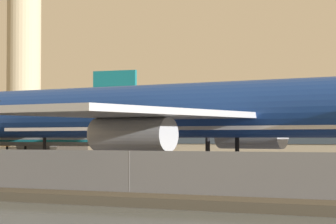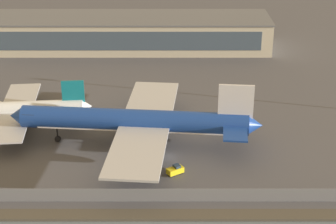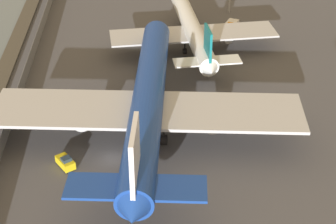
{
  "view_description": "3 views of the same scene",
  "coord_description": "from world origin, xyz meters",
  "px_view_note": "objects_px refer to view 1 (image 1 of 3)",
  "views": [
    {
      "loc": [
        23.64,
        -55.05,
        3.39
      ],
      "look_at": [
        -8.26,
        3.9,
        5.55
      ],
      "focal_mm": 85.0,
      "sensor_mm": 36.0,
      "label": 1
    },
    {
      "loc": [
        0.07,
        -99.44,
        55.46
      ],
      "look_at": [
        -0.15,
        9.53,
        5.71
      ],
      "focal_mm": 60.0,
      "sensor_mm": 36.0,
      "label": 2
    },
    {
      "loc": [
        64.31,
        4.5,
        48.53
      ],
      "look_at": [
        -5.08,
        8.17,
        4.45
      ],
      "focal_mm": 60.0,
      "sensor_mm": 36.0,
      "label": 3
    }
  ],
  "objects_px": {
    "cargo_jet_blue": "(198,113)",
    "baggage_tug": "(222,176)",
    "ops_van": "(6,154)",
    "passenger_jet_white_teal": "(3,132)",
    "control_tower": "(24,5)"
  },
  "relations": [
    {
      "from": "cargo_jet_blue",
      "to": "baggage_tug",
      "type": "bearing_deg",
      "value": -57.0
    },
    {
      "from": "baggage_tug",
      "to": "ops_van",
      "type": "height_order",
      "value": "ops_van"
    },
    {
      "from": "ops_van",
      "to": "control_tower",
      "type": "relative_size",
      "value": 0.11
    },
    {
      "from": "ops_van",
      "to": "baggage_tug",
      "type": "bearing_deg",
      "value": -34.26
    },
    {
      "from": "passenger_jet_white_teal",
      "to": "control_tower",
      "type": "height_order",
      "value": "control_tower"
    },
    {
      "from": "passenger_jet_white_teal",
      "to": "cargo_jet_blue",
      "type": "bearing_deg",
      "value": -17.79
    },
    {
      "from": "cargo_jet_blue",
      "to": "ops_van",
      "type": "relative_size",
      "value": 9.48
    },
    {
      "from": "control_tower",
      "to": "ops_van",
      "type": "bearing_deg",
      "value": -53.88
    },
    {
      "from": "passenger_jet_white_teal",
      "to": "ops_van",
      "type": "height_order",
      "value": "passenger_jet_white_teal"
    },
    {
      "from": "cargo_jet_blue",
      "to": "baggage_tug",
      "type": "relative_size",
      "value": 14.9
    },
    {
      "from": "passenger_jet_white_teal",
      "to": "control_tower",
      "type": "bearing_deg",
      "value": 126.54
    },
    {
      "from": "cargo_jet_blue",
      "to": "baggage_tug",
      "type": "distance_m",
      "value": 14.75
    },
    {
      "from": "cargo_jet_blue",
      "to": "passenger_jet_white_teal",
      "type": "height_order",
      "value": "cargo_jet_blue"
    },
    {
      "from": "cargo_jet_blue",
      "to": "control_tower",
      "type": "distance_m",
      "value": 86.79
    },
    {
      "from": "control_tower",
      "to": "cargo_jet_blue",
      "type": "bearing_deg",
      "value": -41.29
    }
  ]
}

